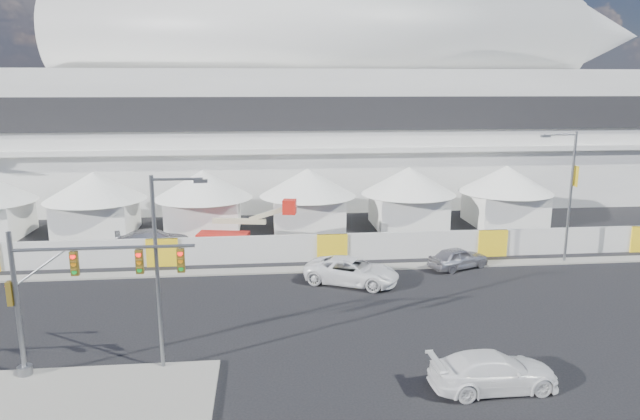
{
  "coord_description": "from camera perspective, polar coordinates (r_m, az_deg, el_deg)",
  "views": [
    {
      "loc": [
        1.16,
        -24.9,
        12.51
      ],
      "look_at": [
        4.68,
        10.0,
        4.78
      ],
      "focal_mm": 32.0,
      "sensor_mm": 36.0,
      "label": 1
    }
  ],
  "objects": [
    {
      "name": "stadium",
      "position": [
        66.9,
        0.74,
        9.8
      ],
      "size": [
        80.0,
        24.8,
        21.98
      ],
      "color": "silver",
      "rests_on": "ground"
    },
    {
      "name": "traffic_mast",
      "position": [
        26.9,
        -24.48,
        -7.78
      ],
      "size": [
        7.87,
        0.63,
        6.43
      ],
      "color": "slate",
      "rests_on": "median_island"
    },
    {
      "name": "boom_lift",
      "position": [
        45.07,
        -8.72,
        -2.45
      ],
      "size": [
        7.91,
        2.43,
        3.93
      ],
      "rotation": [
        0.0,
        0.0,
        -0.18
      ],
      "color": "red",
      "rests_on": "ground"
    },
    {
      "name": "streetlight_curb",
      "position": [
        43.61,
        23.57,
        2.05
      ],
      "size": [
        2.78,
        0.63,
        9.38
      ],
      "color": "slate",
      "rests_on": "ground"
    },
    {
      "name": "median_island",
      "position": [
        26.18,
        -21.84,
        -16.9
      ],
      "size": [
        10.0,
        5.0,
        0.15
      ],
      "primitive_type": "cube",
      "color": "gray",
      "rests_on": "ground"
    },
    {
      "name": "sedan_silver",
      "position": [
        40.86,
        13.66,
        -4.67
      ],
      "size": [
        3.31,
        4.74,
        1.5
      ],
      "primitive_type": "imported",
      "rotation": [
        0.0,
        0.0,
        1.96
      ],
      "color": "#B7B6BB",
      "rests_on": "ground"
    },
    {
      "name": "pickup_curb",
      "position": [
        36.78,
        3.21,
        -6.1
      ],
      "size": [
        5.04,
        6.62,
        1.67
      ],
      "primitive_type": "imported",
      "rotation": [
        0.0,
        0.0,
        1.14
      ],
      "color": "white",
      "rests_on": "ground"
    },
    {
      "name": "far_curb",
      "position": [
        43.69,
        20.15,
        -4.92
      ],
      "size": [
        80.0,
        1.2,
        0.12
      ],
      "primitive_type": "cube",
      "color": "gray",
      "rests_on": "ground"
    },
    {
      "name": "pickup_near",
      "position": [
        25.81,
        16.95,
        -15.18
      ],
      "size": [
        2.45,
        5.51,
        1.57
      ],
      "primitive_type": "imported",
      "rotation": [
        0.0,
        0.0,
        1.62
      ],
      "color": "white",
      "rests_on": "ground"
    },
    {
      "name": "tent_row",
      "position": [
        49.79,
        -6.41,
        1.5
      ],
      "size": [
        53.4,
        8.4,
        5.4
      ],
      "color": "white",
      "rests_on": "ground"
    },
    {
      "name": "lot_car_c",
      "position": [
        45.81,
        -16.27,
        -2.88
      ],
      "size": [
        3.71,
        6.03,
        1.63
      ],
      "primitive_type": "imported",
      "rotation": [
        0.0,
        0.0,
        1.84
      ],
      "color": "#A5A4A8",
      "rests_on": "ground"
    },
    {
      "name": "hoarding_fence",
      "position": [
        41.33,
        1.2,
        -3.75
      ],
      "size": [
        70.0,
        0.25,
        2.0
      ],
      "primitive_type": "cube",
      "color": "silver",
      "rests_on": "ground"
    },
    {
      "name": "streetlight_median",
      "position": [
        25.59,
        -15.54,
        -4.81
      ],
      "size": [
        2.4,
        0.24,
        8.67
      ],
      "color": "slate",
      "rests_on": "median_island"
    },
    {
      "name": "ground",
      "position": [
        27.89,
        -7.76,
        -14.35
      ],
      "size": [
        160.0,
        160.0,
        0.0
      ],
      "primitive_type": "plane",
      "color": "black",
      "rests_on": "ground"
    }
  ]
}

